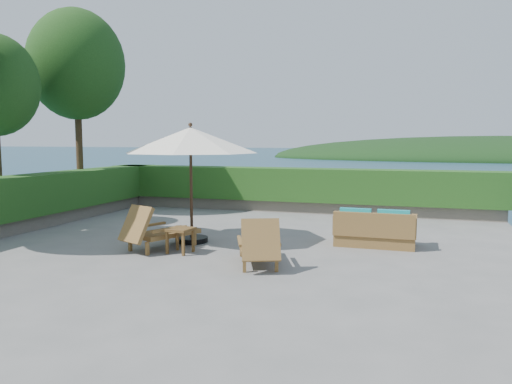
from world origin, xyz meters
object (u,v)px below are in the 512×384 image
(patio_umbrella, at_px, (191,141))
(side_table, at_px, (180,232))
(lounge_left, at_px, (157,230))
(wicker_loveseat, at_px, (375,231))
(lounge_right, at_px, (258,245))

(patio_umbrella, relative_size, side_table, 6.59)
(lounge_left, xyz_separation_m, wicker_loveseat, (4.19, 1.68, -0.08))
(side_table, bearing_deg, lounge_right, -14.91)
(lounge_left, height_order, side_table, lounge_left)
(lounge_right, height_order, side_table, lounge_right)
(lounge_left, xyz_separation_m, side_table, (0.59, -0.16, 0.02))
(patio_umbrella, xyz_separation_m, lounge_left, (-0.35, -0.89, -1.80))
(side_table, bearing_deg, wicker_loveseat, 27.04)
(patio_umbrella, bearing_deg, wicker_loveseat, 11.58)
(patio_umbrella, bearing_deg, side_table, -77.08)
(lounge_left, relative_size, side_table, 3.38)
(lounge_left, bearing_deg, patio_umbrella, 92.15)
(patio_umbrella, relative_size, wicker_loveseat, 2.04)
(lounge_left, bearing_deg, side_table, 8.90)
(lounge_right, bearing_deg, lounge_left, 143.21)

